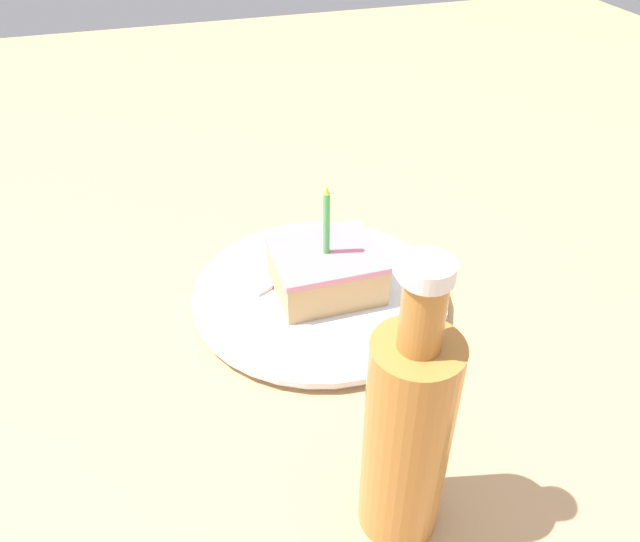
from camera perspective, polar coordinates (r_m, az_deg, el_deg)
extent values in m
cube|color=tan|center=(0.70, -1.29, -4.90)|extent=(2.40, 2.40, 0.04)
cylinder|color=silver|center=(0.70, 0.00, -2.21)|extent=(0.27, 0.27, 0.02)
cylinder|color=silver|center=(0.70, 0.00, -1.99)|extent=(0.28, 0.28, 0.01)
cube|color=tan|center=(0.68, 0.55, -0.20)|extent=(0.10, 0.11, 0.04)
cube|color=#D17A8C|center=(0.67, 0.56, 1.51)|extent=(0.10, 0.11, 0.01)
cylinder|color=#4CBF66|center=(0.64, 0.58, 4.35)|extent=(0.01, 0.01, 0.07)
cone|color=yellow|center=(0.62, 0.60, 7.44)|extent=(0.01, 0.01, 0.01)
cube|color=#B2B2B7|center=(0.72, -2.29, 0.09)|extent=(0.07, 0.11, 0.00)
cube|color=#B2B2B7|center=(0.77, 2.07, 2.69)|extent=(0.04, 0.05, 0.00)
cylinder|color=#B27233|center=(0.46, 8.47, -14.96)|extent=(0.06, 0.06, 0.18)
cylinder|color=#B27233|center=(0.37, 10.04, -3.76)|extent=(0.03, 0.03, 0.05)
cylinder|color=white|center=(0.36, 10.57, 0.14)|extent=(0.03, 0.03, 0.01)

